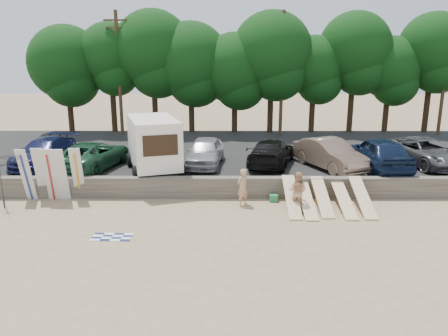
{
  "coord_description": "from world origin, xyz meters",
  "views": [
    {
      "loc": [
        -2.17,
        -16.79,
        6.59
      ],
      "look_at": [
        -2.23,
        3.0,
        1.45
      ],
      "focal_mm": 35.0,
      "sensor_mm": 36.0,
      "label": 1
    }
  ],
  "objects_px": {
    "car_5": "(379,153)",
    "beachgoer_b": "(297,191)",
    "box_trailer": "(154,142)",
    "car_6": "(425,152)",
    "car_2": "(205,152)",
    "beachgoer_a": "(243,187)",
    "beach_umbrella": "(3,181)",
    "cooler": "(274,198)",
    "car_4": "(330,154)",
    "car_3": "(272,152)",
    "car_1": "(92,155)",
    "car_0": "(44,152)"
  },
  "relations": [
    {
      "from": "beach_umbrella",
      "to": "car_1",
      "type": "bearing_deg",
      "value": 57.43
    },
    {
      "from": "car_3",
      "to": "car_0",
      "type": "bearing_deg",
      "value": 16.92
    },
    {
      "from": "beachgoer_a",
      "to": "cooler",
      "type": "bearing_deg",
      "value": 155.93
    },
    {
      "from": "car_2",
      "to": "beach_umbrella",
      "type": "xyz_separation_m",
      "value": [
        -8.67,
        -4.91,
        -0.23
      ]
    },
    {
      "from": "box_trailer",
      "to": "car_0",
      "type": "xyz_separation_m",
      "value": [
        -6.22,
        1.29,
        -0.83
      ]
    },
    {
      "from": "car_4",
      "to": "beachgoer_a",
      "type": "xyz_separation_m",
      "value": [
        -4.77,
        -3.89,
        -0.64
      ]
    },
    {
      "from": "car_3",
      "to": "beach_umbrella",
      "type": "bearing_deg",
      "value": 38.72
    },
    {
      "from": "car_2",
      "to": "beachgoer_b",
      "type": "relative_size",
      "value": 2.53
    },
    {
      "from": "car_2",
      "to": "car_6",
      "type": "distance_m",
      "value": 12.06
    },
    {
      "from": "car_3",
      "to": "car_5",
      "type": "relative_size",
      "value": 0.96
    },
    {
      "from": "cooler",
      "to": "beach_umbrella",
      "type": "relative_size",
      "value": 0.14
    },
    {
      "from": "car_1",
      "to": "car_5",
      "type": "relative_size",
      "value": 1.02
    },
    {
      "from": "beachgoer_b",
      "to": "car_1",
      "type": "bearing_deg",
      "value": 2.6
    },
    {
      "from": "car_5",
      "to": "beachgoer_b",
      "type": "xyz_separation_m",
      "value": [
        -4.96,
        -4.4,
        -0.7
      ]
    },
    {
      "from": "car_0",
      "to": "cooler",
      "type": "xyz_separation_m",
      "value": [
        12.16,
        -4.11,
        -1.27
      ]
    },
    {
      "from": "car_5",
      "to": "beachgoer_a",
      "type": "xyz_separation_m",
      "value": [
        -7.31,
        -3.68,
        -0.73
      ]
    },
    {
      "from": "beachgoer_b",
      "to": "beach_umbrella",
      "type": "distance_m",
      "value": 12.91
    },
    {
      "from": "beachgoer_a",
      "to": "beachgoer_b",
      "type": "bearing_deg",
      "value": 120.78
    },
    {
      "from": "car_5",
      "to": "car_1",
      "type": "bearing_deg",
      "value": -3.4
    },
    {
      "from": "car_4",
      "to": "cooler",
      "type": "xyz_separation_m",
      "value": [
        -3.3,
        -3.41,
        -1.33
      ]
    },
    {
      "from": "beachgoer_b",
      "to": "beachgoer_a",
      "type": "bearing_deg",
      "value": 9.9
    },
    {
      "from": "beachgoer_a",
      "to": "beachgoer_b",
      "type": "height_order",
      "value": "beachgoer_b"
    },
    {
      "from": "car_5",
      "to": "beachgoer_b",
      "type": "relative_size",
      "value": 2.94
    },
    {
      "from": "car_2",
      "to": "beachgoer_b",
      "type": "xyz_separation_m",
      "value": [
        4.23,
        -5.27,
        -0.58
      ]
    },
    {
      "from": "car_4",
      "to": "car_5",
      "type": "distance_m",
      "value": 2.55
    },
    {
      "from": "car_3",
      "to": "beach_umbrella",
      "type": "xyz_separation_m",
      "value": [
        -12.34,
        -5.03,
        -0.2
      ]
    },
    {
      "from": "car_3",
      "to": "cooler",
      "type": "bearing_deg",
      "value": 102.32
    },
    {
      "from": "car_4",
      "to": "car_0",
      "type": "bearing_deg",
      "value": 153.74
    },
    {
      "from": "car_1",
      "to": "beachgoer_b",
      "type": "xyz_separation_m",
      "value": [
        10.2,
        -4.6,
        -0.55
      ]
    },
    {
      "from": "car_6",
      "to": "cooler",
      "type": "distance_m",
      "value": 9.75
    },
    {
      "from": "car_0",
      "to": "beachgoer_a",
      "type": "relative_size",
      "value": 2.95
    },
    {
      "from": "car_5",
      "to": "car_2",
      "type": "bearing_deg",
      "value": -8.09
    },
    {
      "from": "car_1",
      "to": "car_3",
      "type": "bearing_deg",
      "value": -163.12
    },
    {
      "from": "car_0",
      "to": "beachgoer_a",
      "type": "xyz_separation_m",
      "value": [
        10.69,
        -4.6,
        -0.58
      ]
    },
    {
      "from": "car_3",
      "to": "car_6",
      "type": "bearing_deg",
      "value": -163.55
    },
    {
      "from": "car_4",
      "to": "beach_umbrella",
      "type": "height_order",
      "value": "beach_umbrella"
    },
    {
      "from": "car_0",
      "to": "car_5",
      "type": "xyz_separation_m",
      "value": [
        18.0,
        -0.92,
        0.15
      ]
    },
    {
      "from": "box_trailer",
      "to": "car_6",
      "type": "height_order",
      "value": "box_trailer"
    },
    {
      "from": "beach_umbrella",
      "to": "car_5",
      "type": "bearing_deg",
      "value": 12.72
    },
    {
      "from": "car_5",
      "to": "car_4",
      "type": "bearing_deg",
      "value": -7.42
    },
    {
      "from": "car_1",
      "to": "beach_umbrella",
      "type": "distance_m",
      "value": 5.03
    },
    {
      "from": "car_0",
      "to": "car_1",
      "type": "relative_size",
      "value": 0.95
    },
    {
      "from": "car_3",
      "to": "car_6",
      "type": "xyz_separation_m",
      "value": [
        8.4,
        -0.01,
        0.01
      ]
    },
    {
      "from": "car_5",
      "to": "cooler",
      "type": "distance_m",
      "value": 6.8
    },
    {
      "from": "car_6",
      "to": "box_trailer",
      "type": "bearing_deg",
      "value": 171.83
    },
    {
      "from": "car_4",
      "to": "car_3",
      "type": "bearing_deg",
      "value": 141.57
    },
    {
      "from": "car_4",
      "to": "beach_umbrella",
      "type": "bearing_deg",
      "value": 171.82
    },
    {
      "from": "box_trailer",
      "to": "car_6",
      "type": "bearing_deg",
      "value": -12.27
    },
    {
      "from": "car_2",
      "to": "car_5",
      "type": "relative_size",
      "value": 0.86
    },
    {
      "from": "car_3",
      "to": "cooler",
      "type": "height_order",
      "value": "car_3"
    }
  ]
}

